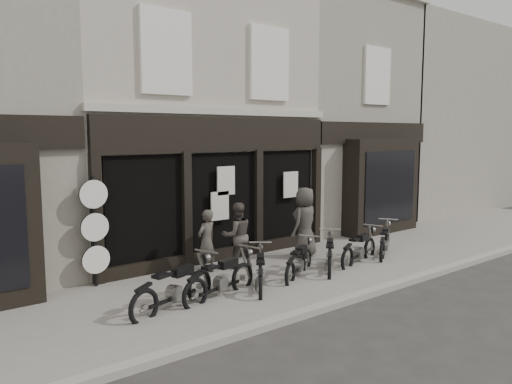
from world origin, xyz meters
TOP-DOWN VIEW (x-y plane):
  - ground_plane at (0.00, 0.00)m, footprint 90.00×90.00m
  - pavement at (0.00, 0.90)m, footprint 30.00×4.20m
  - kerb at (0.00, -1.25)m, footprint 30.00×0.25m
  - central_building at (0.00, 5.95)m, footprint 7.30×6.22m
  - neighbour_right at (6.35, 5.90)m, footprint 5.60×6.73m
  - filler_right at (14.50, 6.00)m, footprint 11.00×6.00m
  - motorcycle_0 at (-2.89, 0.45)m, footprint 2.16×0.95m
  - motorcycle_1 at (-1.80, 0.46)m, footprint 2.10×0.81m
  - motorcycle_2 at (-0.74, 0.45)m, footprint 1.42×1.66m
  - motorcycle_3 at (0.54, 0.56)m, footprint 1.77×1.18m
  - motorcycle_4 at (1.53, 0.50)m, footprint 1.64×1.55m
  - motorcycle_5 at (2.63, 0.48)m, footprint 2.00×0.85m
  - motorcycle_6 at (3.84, 0.58)m, footprint 1.85×1.31m
  - man_left at (-1.10, 2.07)m, footprint 0.65×0.52m
  - man_centre at (-0.23, 2.02)m, footprint 0.94×0.81m
  - man_right at (1.88, 1.77)m, footprint 1.06×0.84m
  - advert_sign_post at (-3.57, 2.71)m, footprint 0.62×0.40m

SIDE VIEW (x-z plane):
  - ground_plane at x=0.00m, z-range 0.00..0.00m
  - pavement at x=0.00m, z-range 0.00..0.12m
  - kerb at x=0.00m, z-range 0.00..0.13m
  - motorcycle_3 at x=0.54m, z-range -0.10..0.84m
  - motorcycle_2 at x=-0.74m, z-range -0.10..0.85m
  - motorcycle_4 at x=1.53m, z-range -0.10..0.87m
  - motorcycle_5 at x=2.63m, z-range -0.10..0.88m
  - motorcycle_6 at x=3.84m, z-range -0.10..0.89m
  - motorcycle_1 at x=-1.80m, z-range -0.11..0.92m
  - motorcycle_0 at x=-2.89m, z-range -0.11..0.96m
  - man_left at x=-1.10m, z-range 0.12..1.67m
  - man_centre at x=-0.23m, z-range 0.12..1.77m
  - man_right at x=1.88m, z-range 0.12..2.03m
  - advert_sign_post at x=-3.57m, z-range -0.03..2.53m
  - neighbour_right at x=6.35m, z-range -0.13..8.21m
  - central_building at x=0.00m, z-range -0.09..8.25m
  - filler_right at x=14.50m, z-range 0.00..8.20m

